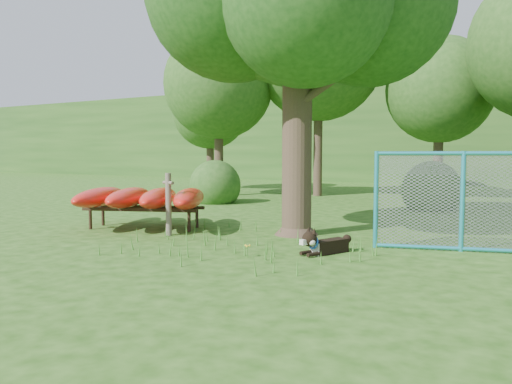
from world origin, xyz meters
The scene contains 13 objects.
ground centered at (0.00, 0.00, 0.00)m, with size 80.00×80.00×0.00m, color #1E490E.
wooden_post centered at (-1.92, 1.21, 0.70)m, with size 0.36×0.19×1.32m.
kayak_rack centered at (-3.05, 1.71, 0.71)m, with size 3.81×3.42×0.93m.
husky_dog centered at (1.65, 0.96, 0.17)m, with size 0.63×1.02×0.49m.
fence_section centered at (3.68, 2.38, 0.89)m, with size 2.94×0.86×2.95m.
wildflower_clump centered at (0.65, 0.10, 0.18)m, with size 0.10×0.10×0.22m.
bg_tree_a centered at (-6.50, 10.00, 4.48)m, with size 4.40×4.40×6.70m.
bg_tree_b centered at (-3.00, 12.00, 5.61)m, with size 5.20×5.20×8.22m.
bg_tree_c centered at (1.50, 13.00, 4.11)m, with size 4.00×4.00×6.12m.
bg_tree_f centered at (-9.00, 13.00, 3.73)m, with size 3.60×3.60×5.55m.
shrub_left centered at (-5.00, 7.50, 0.00)m, with size 1.80×1.80×1.80m, color #254E19.
shrub_mid centered at (2.00, 9.00, 0.00)m, with size 1.80×1.80×1.80m, color #254E19.
wooded_hillside centered at (0.00, 28.00, 3.00)m, with size 80.00×12.00×6.00m, color #254E19.
Camera 1 is at (4.80, -6.95, 1.72)m, focal length 35.00 mm.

